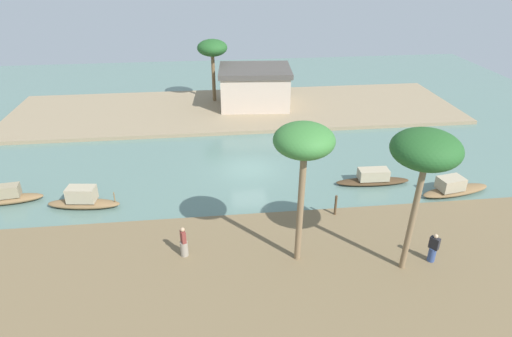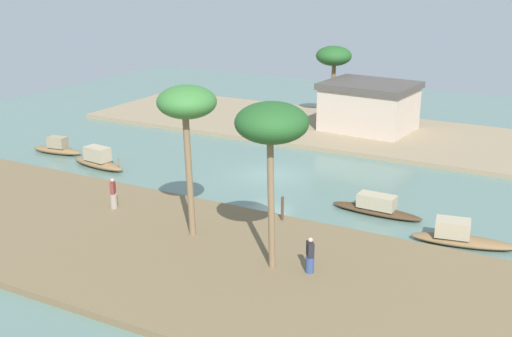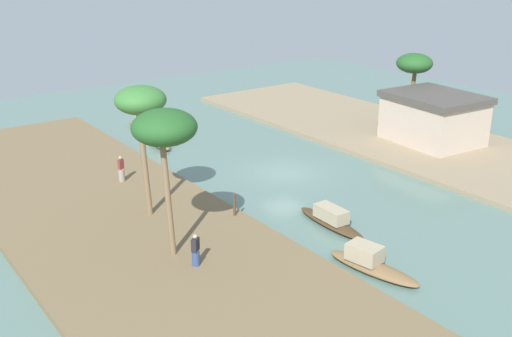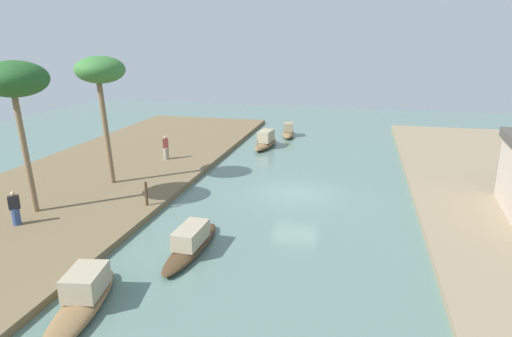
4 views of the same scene
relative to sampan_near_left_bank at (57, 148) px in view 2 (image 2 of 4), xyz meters
name	(u,v)px [view 2 (image 2 of 4)]	position (x,y,z in m)	size (l,w,h in m)	color
river_water	(270,175)	(15.02, 2.87, -0.41)	(66.25, 66.25, 0.00)	slate
riverbank_left	(148,245)	(15.02, -9.38, -0.25)	(41.75, 11.97, 0.31)	brown
riverbank_right	(343,130)	(15.02, 15.12, -0.25)	(41.75, 11.97, 0.31)	#937F60
sampan_near_left_bank	(57,148)	(0.00, 0.00, 0.00)	(3.98, 1.45, 1.20)	brown
sampan_midstream	(377,207)	(22.92, -0.26, -0.01)	(4.95, 1.22, 1.08)	#47331E
sampan_foreground	(98,160)	(4.62, -1.06, 0.10)	(4.44, 1.57, 1.37)	brown
sampan_open_hull	(459,236)	(27.55, -2.12, 0.02)	(4.88, 2.01, 1.21)	brown
person_on_near_bank	(113,196)	(10.82, -6.78, 0.56)	(0.50, 0.50, 1.65)	gray
person_by_mooring	(310,257)	(22.82, -8.59, 0.60)	(0.50, 0.51, 1.56)	#33477A
mooring_post	(282,209)	(19.28, -4.02, 0.52)	(0.14, 0.14, 1.23)	#4C3823
palm_tree_left_near	(187,106)	(16.35, -7.77, 6.14)	(2.68, 2.68, 7.14)	#7F6647
palm_tree_left_far	(272,125)	(21.22, -9.01, 6.09)	(2.95, 2.95, 7.11)	#7F6647
palm_tree_right_tall	(334,57)	(13.05, 17.65, 4.95)	(2.87, 2.87, 5.95)	brown
riverside_building	(369,106)	(16.88, 15.65, 1.75)	(7.09, 6.00, 3.64)	#C6B29E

